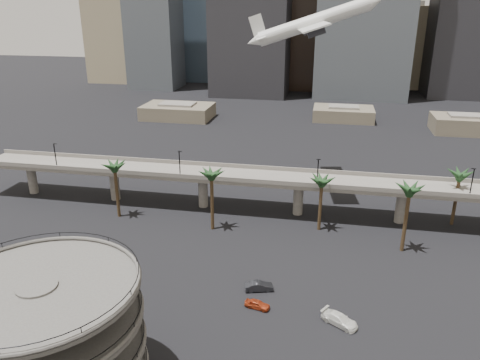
% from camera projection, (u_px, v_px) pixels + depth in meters
% --- Properties ---
extents(parking_ramp, '(22.20, 22.20, 17.35)m').
position_uv_depth(parking_ramp, '(45.00, 334.00, 52.36)').
color(parking_ramp, '#4B4846').
rests_on(parking_ramp, ground).
extents(overpass, '(130.00, 9.30, 14.70)m').
position_uv_depth(overpass, '(250.00, 180.00, 105.06)').
color(overpass, '#68635C').
rests_on(overpass, ground).
extents(palm_trees, '(76.40, 18.40, 14.00)m').
position_uv_depth(palm_trees, '(300.00, 179.00, 94.40)').
color(palm_trees, '#41321C').
rests_on(palm_trees, ground).
extents(low_buildings, '(135.00, 27.50, 6.80)m').
position_uv_depth(low_buildings, '(305.00, 115.00, 185.53)').
color(low_buildings, brown).
rests_on(low_buildings, ground).
extents(skyline, '(269.00, 86.00, 126.44)m').
position_uv_depth(skyline, '(335.00, 0.00, 237.31)').
color(skyline, gray).
rests_on(skyline, ground).
extents(airborne_jet, '(30.96, 27.87, 12.58)m').
position_uv_depth(airborne_jet, '(313.00, 23.00, 105.48)').
color(airborne_jet, silver).
rests_on(airborne_jet, ground).
extents(car_a, '(4.21, 2.40, 1.35)m').
position_uv_depth(car_a, '(257.00, 304.00, 72.78)').
color(car_a, '#A43517').
rests_on(car_a, ground).
extents(car_b, '(5.01, 2.89, 1.56)m').
position_uv_depth(car_b, '(259.00, 286.00, 77.21)').
color(car_b, '#222328').
rests_on(car_b, ground).
extents(car_c, '(6.00, 4.87, 1.63)m').
position_uv_depth(car_c, '(340.00, 320.00, 69.04)').
color(car_c, white).
rests_on(car_c, ground).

